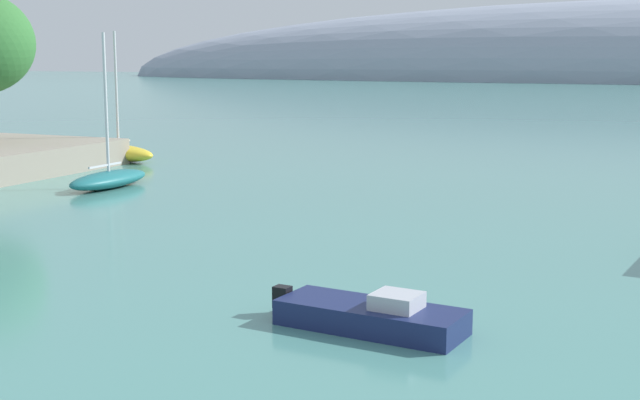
{
  "coord_description": "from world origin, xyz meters",
  "views": [
    {
      "loc": [
        16.39,
        -4.09,
        6.97
      ],
      "look_at": [
        3.11,
        26.15,
        1.51
      ],
      "focal_mm": 49.41,
      "sensor_mm": 36.0,
      "label": 1
    }
  ],
  "objects": [
    {
      "name": "motorboat_navy_foreground",
      "position": [
        8.86,
        16.34,
        0.37
      ],
      "size": [
        5.39,
        2.28,
        1.06
      ],
      "rotation": [
        0.0,
        0.0,
        6.18
      ],
      "color": "navy",
      "rests_on": "water"
    },
    {
      "name": "sailboat_teal_mid_mooring",
      "position": [
        -12.42,
        33.66,
        0.51
      ],
      "size": [
        2.11,
        5.88,
        8.12
      ],
      "rotation": [
        0.0,
        0.0,
        1.55
      ],
      "color": "#1E6B70",
      "rests_on": "water"
    },
    {
      "name": "sailboat_yellow_near_shore",
      "position": [
        -19.18,
        43.68,
        0.61
      ],
      "size": [
        6.74,
        3.62,
        8.49
      ],
      "rotation": [
        0.0,
        0.0,
        6.03
      ],
      "color": "yellow",
      "rests_on": "water"
    }
  ]
}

